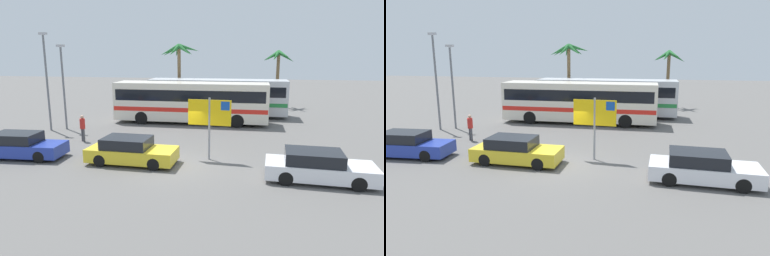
# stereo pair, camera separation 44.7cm
# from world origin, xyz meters

# --- Properties ---
(ground) EXTENTS (120.00, 120.00, 0.00)m
(ground) POSITION_xyz_m (0.00, 0.00, 0.00)
(ground) COLOR #605E5B
(bus_front_coach) EXTENTS (11.86, 2.65, 3.17)m
(bus_front_coach) POSITION_xyz_m (-0.98, 10.44, 1.78)
(bus_front_coach) COLOR silver
(bus_front_coach) RESTS_ON ground
(bus_rear_coach) EXTENTS (11.86, 2.65, 3.17)m
(bus_rear_coach) POSITION_xyz_m (0.72, 13.99, 1.78)
(bus_rear_coach) COLOR silver
(bus_rear_coach) RESTS_ON ground
(ferry_sign) EXTENTS (2.20, 0.19, 3.20)m
(ferry_sign) POSITION_xyz_m (1.70, 1.22, 2.33)
(ferry_sign) COLOR gray
(ferry_sign) RESTS_ON ground
(car_white) EXTENTS (4.60, 2.07, 1.32)m
(car_white) POSITION_xyz_m (6.60, -1.01, 0.64)
(car_white) COLOR silver
(car_white) RESTS_ON ground
(car_blue) EXTENTS (4.52, 1.96, 1.32)m
(car_blue) POSITION_xyz_m (-8.13, -0.19, 0.64)
(car_blue) COLOR #23389E
(car_blue) RESTS_ON ground
(car_yellow) EXTENTS (4.43, 1.92, 1.32)m
(car_yellow) POSITION_xyz_m (-2.08, -0.11, 0.64)
(car_yellow) COLOR yellow
(car_yellow) RESTS_ON ground
(pedestrian_near_sign) EXTENTS (0.32, 0.32, 1.66)m
(pedestrian_near_sign) POSITION_xyz_m (-6.55, 3.52, 0.97)
(pedestrian_near_sign) COLOR #4C4C51
(pedestrian_near_sign) RESTS_ON ground
(lamp_post_left_side) EXTENTS (0.56, 0.20, 6.76)m
(lamp_post_left_side) POSITION_xyz_m (-10.35, 6.05, 3.71)
(lamp_post_left_side) COLOR slate
(lamp_post_left_side) RESTS_ON ground
(lamp_post_right_side) EXTENTS (0.56, 0.20, 5.98)m
(lamp_post_right_side) POSITION_xyz_m (-9.46, 6.61, 3.31)
(lamp_post_right_side) COLOR slate
(lamp_post_right_side) RESTS_ON ground
(palm_tree_seaside) EXTENTS (3.76, 3.58, 6.30)m
(palm_tree_seaside) POSITION_xyz_m (-3.28, 16.71, 5.18)
(palm_tree_seaside) COLOR brown
(palm_tree_seaside) RESTS_ON ground
(palm_tree_inland) EXTENTS (3.32, 3.54, 5.73)m
(palm_tree_inland) POSITION_xyz_m (6.18, 20.23, 4.70)
(palm_tree_inland) COLOR brown
(palm_tree_inland) RESTS_ON ground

